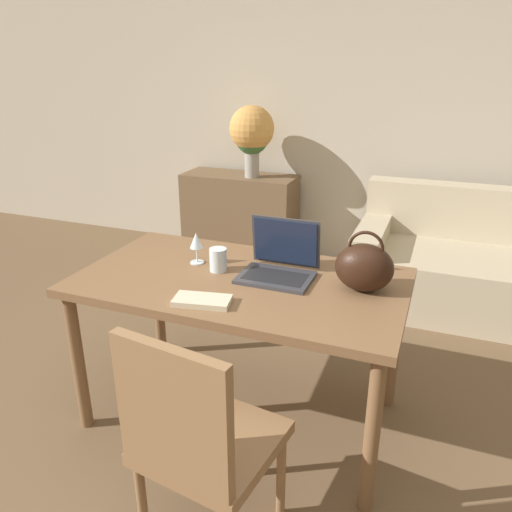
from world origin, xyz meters
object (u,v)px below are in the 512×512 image
object	(u,v)px
wine_glass	(196,242)
chair	(198,438)
laptop	(280,260)
drinking_glass	(218,260)
handbag	(364,267)
couch	(483,271)
flower_vase	(252,133)

from	to	relation	value
wine_glass	chair	bearing A→B (deg)	-63.06
laptop	wine_glass	size ratio (longest dim) A/B	2.11
drinking_glass	handbag	xyz separation A→B (m)	(0.67, 0.03, 0.05)
drinking_glass	wine_glass	bearing A→B (deg)	160.91
wine_glass	handbag	distance (m)	0.81
handbag	chair	bearing A→B (deg)	-115.19
couch	flower_vase	distance (m)	2.08
wine_glass	flower_vase	size ratio (longest dim) A/B	0.26
laptop	flower_vase	world-z (taller)	flower_vase
chair	laptop	bearing A→B (deg)	98.30
couch	flower_vase	bearing A→B (deg)	171.91
handbag	couch	bearing A→B (deg)	69.70
couch	drinking_glass	world-z (taller)	drinking_glass
laptop	drinking_glass	world-z (taller)	laptop
drinking_glass	flower_vase	bearing A→B (deg)	107.17
chair	drinking_glass	distance (m)	0.89
drinking_glass	chair	bearing A→B (deg)	-69.98
couch	drinking_glass	size ratio (longest dim) A/B	16.14
chair	drinking_glass	bearing A→B (deg)	118.14
couch	handbag	distance (m)	1.85
chair	handbag	size ratio (longest dim) A/B	3.41
laptop	wine_glass	xyz separation A→B (m)	(-0.42, -0.02, 0.04)
flower_vase	couch	bearing A→B (deg)	-8.09
drinking_glass	laptop	bearing A→B (deg)	13.31
couch	flower_vase	xyz separation A→B (m)	(-1.88, 0.27, 0.84)
drinking_glass	flower_vase	world-z (taller)	flower_vase
laptop	drinking_glass	bearing A→B (deg)	-166.69
flower_vase	drinking_glass	bearing A→B (deg)	-72.83
laptop	flower_vase	size ratio (longest dim) A/B	0.56
drinking_glass	handbag	distance (m)	0.68
handbag	flower_vase	world-z (taller)	flower_vase
chair	laptop	xyz separation A→B (m)	(-0.00, 0.86, 0.32)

